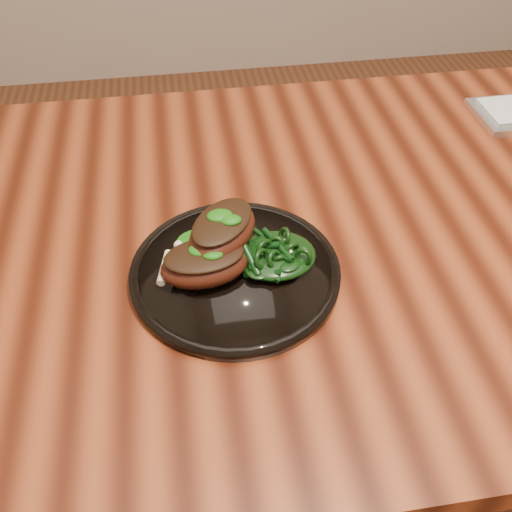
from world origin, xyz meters
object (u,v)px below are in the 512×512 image
Objects in this scene: desk at (395,254)px; lamb_chop_front at (204,263)px; plate at (235,272)px; greens_heap at (276,251)px.

desk is 13.75× the size of lamb_chop_front.
lamb_chop_front reaches higher than desk.
plate is 0.05m from lamb_chop_front.
desk is 0.33m from lamb_chop_front.
greens_heap reaches higher than plate.
lamb_chop_front is (-0.29, -0.10, 0.12)m from desk.
lamb_chop_front is 1.14× the size of greens_heap.
desk is at bearing 19.05° from plate.
lamb_chop_front reaches higher than greens_heap.
greens_heap is (0.05, 0.00, 0.02)m from plate.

